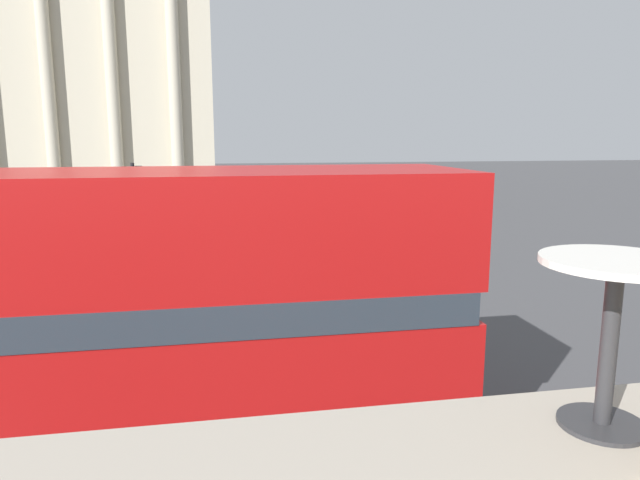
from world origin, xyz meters
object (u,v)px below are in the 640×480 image
object	(u,v)px
cafe_dining_table	(613,305)
traffic_light_near	(338,253)
traffic_light_mid	(137,205)
car_silver	(361,241)
pedestrian_blue	(147,207)
pedestrian_white	(431,242)
pedestrian_red	(108,215)
pedestrian_black	(230,198)
plaza_building_left	(43,72)
double_decker_bus	(60,311)

from	to	relation	value
cafe_dining_table	traffic_light_near	bearing A→B (deg)	84.49
cafe_dining_table	traffic_light_mid	bearing A→B (deg)	103.44
car_silver	pedestrian_blue	bearing A→B (deg)	5.69
pedestrian_white	pedestrian_red	distance (m)	15.39
pedestrian_blue	pedestrian_red	bearing A→B (deg)	153.94
pedestrian_black	plaza_building_left	bearing A→B (deg)	133.29
pedestrian_blue	pedestrian_white	bearing A→B (deg)	-139.75
pedestrian_black	pedestrian_red	bearing A→B (deg)	-128.25
traffic_light_near	pedestrian_black	xyz separation A→B (m)	(-1.61, 24.23, -1.40)
pedestrian_blue	car_silver	bearing A→B (deg)	-140.75
double_decker_bus	plaza_building_left	world-z (taller)	plaza_building_left
pedestrian_red	pedestrian_white	bearing A→B (deg)	-171.40
cafe_dining_table	pedestrian_blue	bearing A→B (deg)	100.08
traffic_light_near	pedestrian_blue	distance (m)	20.77
pedestrian_black	car_silver	bearing A→B (deg)	-73.05
pedestrian_white	pedestrian_blue	xyz separation A→B (m)	(-11.30, 11.99, 0.09)
plaza_building_left	pedestrian_red	xyz separation A→B (m)	(8.27, -22.38, -8.75)
plaza_building_left	pedestrian_blue	distance (m)	23.12
plaza_building_left	pedestrian_white	world-z (taller)	plaza_building_left
double_decker_bus	traffic_light_mid	size ratio (longest dim) A/B	2.89
plaza_building_left	pedestrian_blue	bearing A→B (deg)	-63.13
pedestrian_red	pedestrian_black	world-z (taller)	pedestrian_red
car_silver	pedestrian_red	bearing A→B (deg)	20.74
traffic_light_mid	pedestrian_blue	world-z (taller)	traffic_light_mid
traffic_light_mid	car_silver	size ratio (longest dim) A/B	0.93
cafe_dining_table	traffic_light_mid	distance (m)	17.76
plaza_building_left	pedestrian_red	bearing A→B (deg)	-69.73
car_silver	pedestrian_red	world-z (taller)	pedestrian_red
double_decker_bus	pedestrian_blue	xyz separation A→B (m)	(-1.48, 23.32, -1.35)
double_decker_bus	traffic_light_mid	bearing A→B (deg)	97.57
double_decker_bus	pedestrian_black	bearing A→B (deg)	89.37
double_decker_bus	plaza_building_left	size ratio (longest dim) A/B	0.41
traffic_light_near	pedestrian_black	distance (m)	24.33
double_decker_bus	traffic_light_near	distance (m)	5.83
double_decker_bus	pedestrian_red	distance (m)	20.27
pedestrian_white	pedestrian_black	size ratio (longest dim) A/B	1.02
pedestrian_white	pedestrian_black	xyz separation A→B (m)	(-6.78, 16.42, -0.03)
pedestrian_white	pedestrian_red	xyz separation A→B (m)	(-12.70, 8.69, 0.11)
plaza_building_left	traffic_light_mid	size ratio (longest dim) A/B	6.97
traffic_light_mid	pedestrian_red	size ratio (longest dim) A/B	2.13
double_decker_bus	pedestrian_black	world-z (taller)	double_decker_bus
traffic_light_mid	car_silver	distance (m)	8.52
pedestrian_white	pedestrian_red	world-z (taller)	pedestrian_red
cafe_dining_table	pedestrian_white	distance (m)	18.64
pedestrian_red	double_decker_bus	bearing A→B (deg)	141.18
pedestrian_red	pedestrian_blue	bearing A→B (deg)	-70.02
pedestrian_white	traffic_light_mid	bearing A→B (deg)	36.83
cafe_dining_table	car_silver	xyz separation A→B (m)	(3.95, 19.26, -3.37)
traffic_light_mid	pedestrian_black	distance (m)	16.98
double_decker_bus	pedestrian_red	size ratio (longest dim) A/B	6.17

